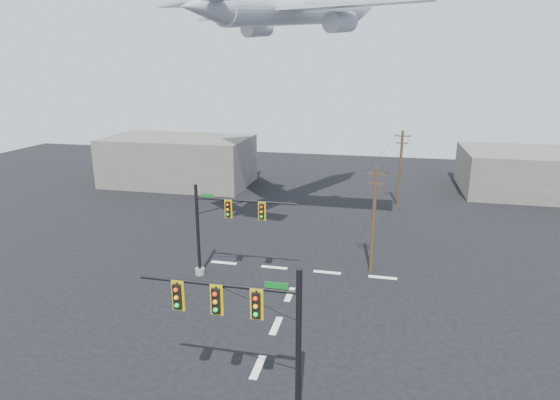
% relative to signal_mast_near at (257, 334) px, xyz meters
% --- Properties ---
extents(ground, '(120.00, 120.00, 0.00)m').
position_rel_signal_mast_near_xyz_m(ground, '(-0.90, 3.26, -3.99)').
color(ground, black).
rests_on(ground, ground).
extents(lane_markings, '(14.00, 21.20, 0.01)m').
position_rel_signal_mast_near_xyz_m(lane_markings, '(-0.90, 8.59, -3.98)').
color(lane_markings, white).
rests_on(lane_markings, ground).
extents(signal_mast_near, '(7.13, 0.77, 7.02)m').
position_rel_signal_mast_near_xyz_m(signal_mast_near, '(0.00, 0.00, 0.00)').
color(signal_mast_near, gray).
rests_on(signal_mast_near, ground).
extents(signal_mast_far, '(7.47, 0.74, 6.76)m').
position_rel_signal_mast_near_xyz_m(signal_mast_far, '(-6.31, 12.84, -0.31)').
color(signal_mast_far, gray).
rests_on(signal_mast_far, ground).
extents(utility_pole_a, '(1.58, 0.32, 7.91)m').
position_rel_signal_mast_near_xyz_m(utility_pole_a, '(4.20, 16.18, 0.15)').
color(utility_pole_a, '#412B1B').
rests_on(utility_pole_a, ground).
extents(utility_pole_b, '(1.65, 0.27, 8.16)m').
position_rel_signal_mast_near_xyz_m(utility_pole_b, '(6.44, 33.95, 0.28)').
color(utility_pole_b, '#412B1B').
rests_on(utility_pole_b, ground).
extents(power_lines, '(3.70, 17.77, 0.03)m').
position_rel_signal_mast_near_xyz_m(power_lines, '(5.32, 25.06, 3.46)').
color(power_lines, black).
extents(airliner, '(21.68, 23.73, 6.57)m').
position_rel_signal_mast_near_xyz_m(airliner, '(-3.00, 24.46, 15.22)').
color(airliner, '#AEB2BA').
extents(building_left, '(18.00, 10.00, 6.00)m').
position_rel_signal_mast_near_xyz_m(building_left, '(-20.90, 38.26, -0.99)').
color(building_left, '#68635C').
rests_on(building_left, ground).
extents(building_right, '(14.00, 12.00, 5.00)m').
position_rel_signal_mast_near_xyz_m(building_right, '(21.10, 43.26, -1.49)').
color(building_right, '#68635C').
rests_on(building_right, ground).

